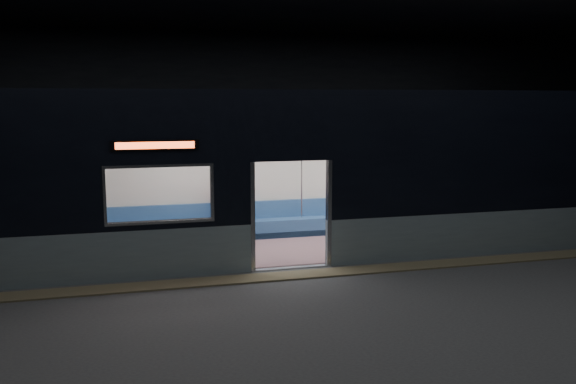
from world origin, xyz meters
name	(u,v)px	position (x,y,z in m)	size (l,w,h in m)	color
station_floor	(307,285)	(0.00, 0.00, -0.01)	(24.00, 14.00, 0.01)	#47494C
station_envelope	(308,69)	(0.00, 0.00, 3.66)	(24.00, 14.00, 5.00)	black
tactile_strip	(298,275)	(0.00, 0.55, 0.01)	(22.80, 0.50, 0.03)	#8C7F59
metro_car	(272,164)	(0.00, 2.54, 1.85)	(18.00, 3.04, 3.35)	#93A8AF
passenger	(227,204)	(-0.81, 3.55, 0.85)	(0.46, 0.78, 1.49)	black
handbag	(229,213)	(-0.80, 3.29, 0.70)	(0.30, 0.25, 0.15)	black
transit_map	(431,170)	(4.37, 3.85, 1.45)	(0.91, 0.03, 0.59)	white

